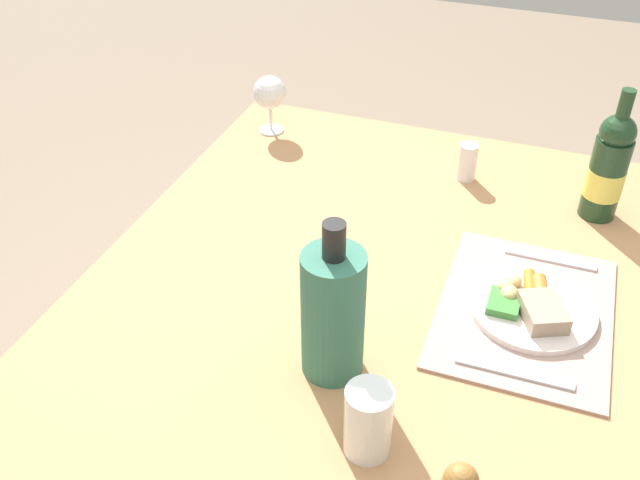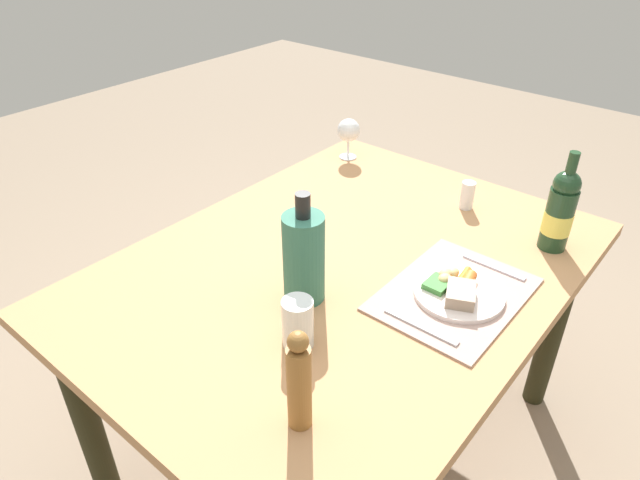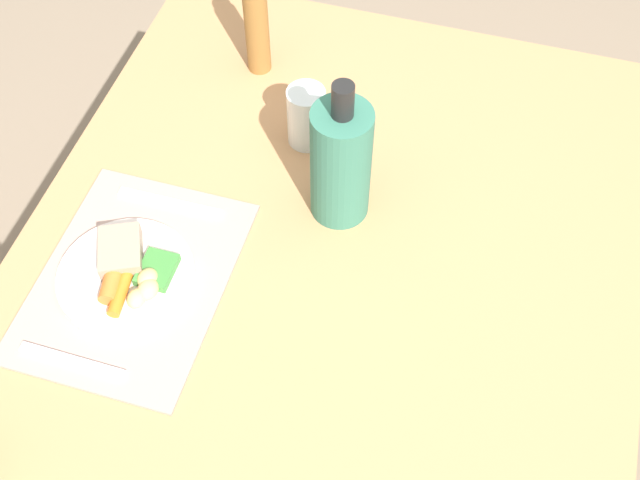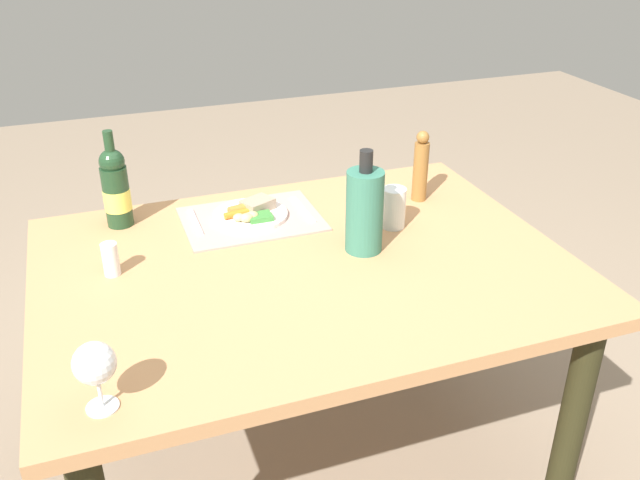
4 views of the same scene
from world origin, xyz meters
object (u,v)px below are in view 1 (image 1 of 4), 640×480
Objects in this scene: water_tumbler at (368,425)px; salt_shaker at (467,162)px; knife at (550,259)px; cooler_bottle at (333,313)px; wine_bottle at (608,168)px; dinner_plate at (531,305)px; wine_glass at (270,93)px; dining_table at (357,337)px; fork at (514,372)px.

water_tumbler is 0.81m from salt_shaker.
knife is at bearing -139.79° from salt_shaker.
cooler_bottle reaches higher than salt_shaker.
water_tumbler is 0.42× the size of cooler_bottle.
knife is at bearing -21.11° from water_tumbler.
dinner_plate is at bearing 165.61° from wine_bottle.
wine_glass is at bearing 82.14° from wine_bottle.
knife is at bearing -113.53° from wine_glass.
wine_glass reaches higher than dinner_plate.
dinner_plate is 2.53× the size of salt_shaker.
knife is 0.59m from water_tumbler.
dining_table is 0.33m from fork.
cooler_bottle reaches higher than knife.
salt_shaker reaches higher than fork.
wine_bottle is at bearing -42.11° from dining_table.
water_tumbler is 0.18m from cooler_bottle.
dining_table is at bearing 102.53° from dinner_plate.
dinner_plate is 0.78× the size of wine_bottle.
salt_shaker is 0.53m from wine_glass.
cooler_bottle is (-0.18, -0.01, 0.22)m from dining_table.
dinner_plate is 0.43m from water_tumbler.
water_tumbler reaches higher than fork.
wine_bottle reaches higher than wine_glass.
fork is at bearing -107.71° from dining_table.
fork reaches higher than dining_table.
dining_table is 0.72m from wine_glass.
salt_shaker is at bearing 24.99° from dinner_plate.
fork is 1.29× the size of wine_glass.
cooler_bottle is (-0.08, 0.29, 0.11)m from fork.
knife is at bearing -54.13° from dining_table.
wine_glass reaches higher than knife.
fork is 0.29m from water_tumbler.
knife is (0.23, -0.32, 0.11)m from dining_table.
dinner_plate is 0.17m from knife.
fork is 1.10× the size of knife.
cooler_bottle is 3.26× the size of salt_shaker.
dinner_plate is at bearing -155.01° from salt_shaker.
wine_bottle reaches higher than fork.
wine_bottle is 1.00× the size of cooler_bottle.
salt_shaker is at bearing 80.61° from wine_bottle.
salt_shaker is 0.60× the size of wine_glass.
wine_glass is at bearing 31.12° from water_tumbler.
dinner_plate is 1.29× the size of knife.
wine_bottle is at bearing -14.39° from dinner_plate.
fork is (-0.10, -0.30, 0.11)m from dining_table.
dining_table is 0.64m from wine_bottle.
water_tumbler reaches higher than dining_table.
dinner_plate is 0.47m from salt_shaker.
wine_glass is at bearing 66.86° from knife.
fork is at bearing 169.22° from wine_bottle.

